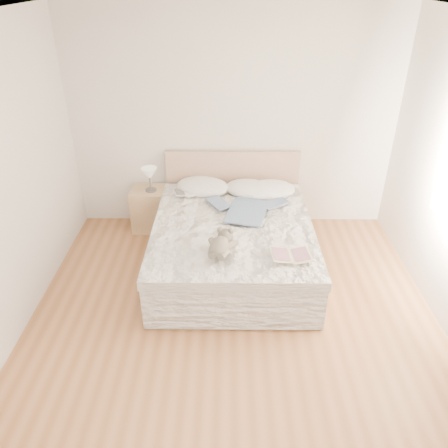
# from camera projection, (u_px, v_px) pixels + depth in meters

# --- Properties ---
(floor) EXTENTS (4.00, 4.50, 0.00)m
(floor) POSITION_uv_depth(u_px,v_px,m) (233.00, 338.00, 4.07)
(floor) COLOR brown
(floor) RESTS_ON ground
(ceiling) EXTENTS (4.00, 4.50, 0.00)m
(ceiling) POSITION_uv_depth(u_px,v_px,m) (238.00, 20.00, 2.70)
(ceiling) COLOR white
(ceiling) RESTS_ON ground
(wall_back) EXTENTS (4.00, 0.02, 2.70)m
(wall_back) POSITION_uv_depth(u_px,v_px,m) (233.00, 123.00, 5.32)
(wall_back) COLOR silver
(wall_back) RESTS_ON ground
(bed) EXTENTS (1.72, 2.14, 1.00)m
(bed) POSITION_uv_depth(u_px,v_px,m) (233.00, 242.00, 4.94)
(bed) COLOR tan
(bed) RESTS_ON floor
(nightstand) EXTENTS (0.46, 0.41, 0.56)m
(nightstand) POSITION_uv_depth(u_px,v_px,m) (150.00, 209.00, 5.67)
(nightstand) COLOR tan
(nightstand) RESTS_ON floor
(table_lamp) EXTENTS (0.20, 0.20, 0.31)m
(table_lamp) POSITION_uv_depth(u_px,v_px,m) (150.00, 175.00, 5.38)
(table_lamp) COLOR #48433F
(table_lamp) RESTS_ON nightstand
(pillow_left) EXTENTS (0.76, 0.61, 0.20)m
(pillow_left) POSITION_uv_depth(u_px,v_px,m) (203.00, 187.00, 5.41)
(pillow_left) COLOR white
(pillow_left) RESTS_ON bed
(pillow_middle) EXTENTS (0.77, 0.67, 0.19)m
(pillow_middle) POSITION_uv_depth(u_px,v_px,m) (251.00, 189.00, 5.34)
(pillow_middle) COLOR white
(pillow_middle) RESTS_ON bed
(pillow_right) EXTENTS (0.69, 0.53, 0.19)m
(pillow_right) POSITION_uv_depth(u_px,v_px,m) (269.00, 190.00, 5.33)
(pillow_right) COLOR white
(pillow_right) RESTS_ON bed
(blouse) EXTENTS (0.79, 0.82, 0.03)m
(blouse) POSITION_uv_depth(u_px,v_px,m) (247.00, 211.00, 4.88)
(blouse) COLOR #415677
(blouse) RESTS_ON bed
(photo_book) EXTENTS (0.33, 0.27, 0.02)m
(photo_book) POSITION_uv_depth(u_px,v_px,m) (185.00, 193.00, 5.27)
(photo_book) COLOR silver
(photo_book) RESTS_ON bed
(childrens_book) EXTENTS (0.41, 0.29, 0.03)m
(childrens_book) POSITION_uv_depth(u_px,v_px,m) (291.00, 255.00, 4.13)
(childrens_book) COLOR beige
(childrens_book) RESTS_ON bed
(teddy_bear) EXTENTS (0.31, 0.39, 0.18)m
(teddy_bear) POSITION_uv_depth(u_px,v_px,m) (220.00, 252.00, 4.15)
(teddy_bear) COLOR #655E50
(teddy_bear) RESTS_ON bed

